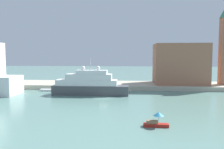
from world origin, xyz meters
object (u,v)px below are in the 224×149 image
Objects in this scene: large_yacht at (90,85)px; harbor_building at (180,64)px; person_figure at (85,82)px; small_motorboat at (156,121)px; mooring_bollard at (110,85)px; parked_car at (73,83)px; work_barge at (48,90)px.

harbor_building is (32.31, 19.75, 6.19)m from large_yacht.
harbor_building reaches higher than person_figure.
mooring_bollard is (-12.29, 43.97, 0.84)m from small_motorboat.
person_figure is (4.15, 1.87, 0.11)m from parked_car.
harbor_building is at bearing 74.85° from small_motorboat.
large_yacht is at bearing -58.18° from parked_car.
work_barge is 3.16× the size of person_figure.
harbor_building is 12.55× the size of person_figure.
parked_car is at bearing -155.68° from person_figure.
person_figure is 2.46× the size of mooring_bollard.
large_yacht is 1.24× the size of harbor_building.
work_barge is 1.14× the size of parked_car.
parked_car is (-41.22, -5.40, -7.18)m from harbor_building.
parked_car reaches higher than mooring_bollard.
harbor_building reaches higher than small_motorboat.
mooring_bollard is (14.65, -3.34, -0.30)m from parked_car.
small_motorboat is 2.90× the size of person_figure.
parked_car is (7.49, 7.75, 1.90)m from work_barge.
mooring_bollard is (-26.57, -8.74, -7.48)m from harbor_building.
small_motorboat is 0.92× the size of work_barge.
small_motorboat is 54.22m from person_figure.
person_figure is (-4.76, 16.23, -0.88)m from large_yacht.
large_yacht is at bearing -117.55° from mooring_bollard.
harbor_building reaches higher than mooring_bollard.
large_yacht is 16.93m from person_figure.
small_motorboat is 0.23× the size of harbor_building.
large_yacht reaches higher than small_motorboat.
harbor_building reaches higher than large_yacht.
parked_car is 4.55m from person_figure.
small_motorboat is 52.45m from work_barge.
large_yacht reaches higher than parked_car.
parked_car is (-26.95, 47.30, 1.13)m from small_motorboat.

